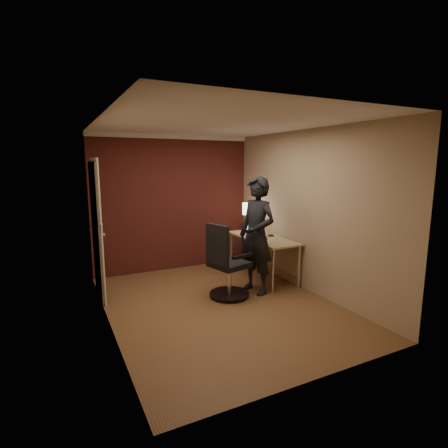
% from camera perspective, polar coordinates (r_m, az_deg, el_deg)
% --- Properties ---
extents(room, '(4.00, 4.00, 4.00)m').
position_cam_1_polar(room, '(6.10, -9.45, 3.93)').
color(room, brown).
rests_on(room, ground).
extents(desk, '(0.60, 1.50, 0.73)m').
position_cam_1_polar(desk, '(6.13, 6.90, -3.25)').
color(desk, tan).
rests_on(desk, ground).
extents(desk_lamp, '(0.22, 0.22, 0.54)m').
position_cam_1_polar(desk_lamp, '(6.48, 4.35, 2.40)').
color(desk_lamp, silver).
rests_on(desk_lamp, desk).
extents(laptop, '(0.35, 0.28, 0.23)m').
position_cam_1_polar(laptop, '(6.17, 5.20, -1.31)').
color(laptop, silver).
rests_on(laptop, desk).
extents(mouse, '(0.10, 0.12, 0.03)m').
position_cam_1_polar(mouse, '(5.88, 6.59, -2.35)').
color(mouse, black).
rests_on(mouse, desk).
extents(wallet, '(0.12, 0.13, 0.02)m').
position_cam_1_polar(wallet, '(6.16, 7.61, -1.87)').
color(wallet, black).
rests_on(wallet, desk).
extents(office_chair, '(0.62, 0.69, 1.11)m').
position_cam_1_polar(office_chair, '(5.18, 0.31, -6.91)').
color(office_chair, black).
rests_on(office_chair, ground).
extents(person, '(0.59, 0.74, 1.79)m').
position_cam_1_polar(person, '(5.36, 5.37, -1.89)').
color(person, black).
rests_on(person, ground).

